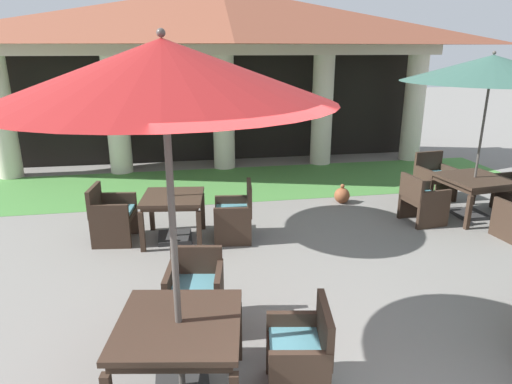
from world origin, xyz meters
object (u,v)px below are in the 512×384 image
patio_table_near_foreground (179,331)px  patio_umbrella_mid_right (492,69)px  patio_chair_mid_right_north (434,178)px  patio_umbrella_far_back (165,63)px  patio_chair_mid_right_west (422,200)px  patio_chair_far_back_east (236,214)px  patio_table_mid_right (474,182)px  patio_chair_near_foreground_north (195,292)px  patio_table_far_back (173,202)px  patio_chair_far_back_west (111,215)px  patio_umbrella_near_foreground (163,75)px  terracotta_urn (342,195)px  patio_chair_near_foreground_east (301,354)px

patio_table_near_foreground → patio_umbrella_mid_right: bearing=34.2°
patio_chair_mid_right_north → patio_umbrella_far_back: (-4.99, -1.14, 2.21)m
patio_umbrella_far_back → patio_chair_mid_right_west: bearing=0.0°
patio_chair_mid_right_west → patio_chair_mid_right_north: patio_chair_mid_right_north is taller
patio_chair_mid_right_west → patio_chair_far_back_east: patio_chair_far_back_east is taller
patio_table_near_foreground → patio_table_mid_right: (5.06, 3.44, -0.01)m
patio_table_near_foreground → patio_chair_mid_right_north: 6.66m
patio_table_mid_right → patio_umbrella_mid_right: 1.88m
patio_table_near_foreground → patio_chair_near_foreground_north: bearing=80.3°
patio_table_far_back → patio_chair_far_back_east: (0.93, -0.12, -0.21)m
patio_chair_near_foreground_north → patio_umbrella_mid_right: size_ratio=0.29×
patio_chair_far_back_west → patio_chair_far_back_east: patio_chair_far_back_east is taller
patio_chair_mid_right_north → patio_umbrella_near_foreground: bearing=35.3°
patio_chair_near_foreground_north → patio_table_mid_right: patio_chair_near_foreground_north is taller
patio_umbrella_near_foreground → patio_chair_far_back_east: patio_umbrella_near_foreground is taller
patio_chair_far_back_west → terracotta_urn: (4.07, 1.07, -0.27)m
patio_table_near_foreground → patio_chair_near_foreground_north: (0.17, 0.98, -0.22)m
patio_chair_far_back_east → patio_chair_far_back_west: bearing=90.0°
patio_chair_near_foreground_north → patio_umbrella_mid_right: patio_umbrella_mid_right is taller
patio_table_far_back → terracotta_urn: size_ratio=2.64×
patio_table_near_foreground → patio_chair_mid_right_north: (4.94, 4.46, -0.21)m
patio_umbrella_near_foreground → patio_chair_mid_right_north: size_ratio=3.31×
patio_chair_near_foreground_north → patio_chair_near_foreground_east: bearing=135.1°
patio_umbrella_near_foreground → patio_chair_far_back_west: patio_umbrella_near_foreground is taller
patio_umbrella_mid_right → patio_chair_mid_right_north: (-0.12, 1.02, -2.08)m
patio_umbrella_mid_right → patio_table_far_back: 5.45m
terracotta_urn → patio_chair_mid_right_north: bearing=-1.5°
patio_chair_near_foreground_east → terracotta_urn: bearing=-14.6°
patio_table_near_foreground → patio_chair_far_back_west: bearing=105.8°
patio_chair_near_foreground_north → patio_table_mid_right: size_ratio=0.72×
patio_table_mid_right → patio_umbrella_far_back: 5.49m
patio_umbrella_mid_right → patio_table_far_back: bearing=-178.6°
patio_chair_mid_right_west → terracotta_urn: (-0.95, 1.18, -0.24)m
patio_chair_near_foreground_east → patio_umbrella_mid_right: 5.84m
patio_table_near_foreground → terracotta_urn: bearing=55.5°
terracotta_urn → patio_umbrella_mid_right: bearing=-28.4°
patio_table_near_foreground → patio_chair_far_back_east: (0.89, 3.20, -0.23)m
patio_chair_mid_right_north → patio_umbrella_far_back: bearing=6.1°
patio_chair_near_foreground_east → patio_umbrella_mid_right: size_ratio=0.30×
patio_table_mid_right → patio_chair_near_foreground_north: bearing=-153.3°
patio_chair_mid_right_north → patio_chair_far_back_west: 6.00m
patio_chair_mid_right_north → patio_umbrella_far_back: patio_umbrella_far_back is taller
patio_table_near_foreground → patio_chair_near_foreground_north: size_ratio=1.39×
patio_umbrella_near_foreground → patio_table_far_back: 3.90m
patio_table_near_foreground → patio_chair_near_foreground_north: 1.02m
terracotta_urn → patio_chair_far_back_west: bearing=-165.3°
patio_umbrella_mid_right → patio_chair_far_back_east: size_ratio=3.15×
patio_chair_near_foreground_north → patio_chair_far_back_east: size_ratio=0.93×
patio_table_near_foreground → patio_table_mid_right: 6.12m
patio_table_near_foreground → patio_umbrella_far_back: bearing=90.8°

